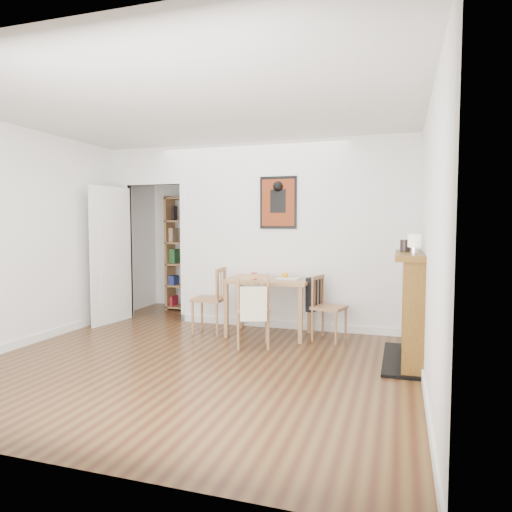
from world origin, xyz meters
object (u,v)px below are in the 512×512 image
(bookshelf, at_px, (190,254))
(mantel_lamp, at_px, (414,242))
(chair_left, at_px, (209,300))
(notebook, at_px, (289,278))
(orange_fruit, at_px, (285,275))
(dining_table, at_px, (269,286))
(fireplace, at_px, (413,304))
(chair_front, at_px, (253,309))
(ceramic_jar_b, at_px, (410,246))
(red_glass, at_px, (254,276))
(ceramic_jar_a, at_px, (405,246))
(chair_right, at_px, (328,307))

(bookshelf, relative_size, mantel_lamp, 9.85)
(chair_left, xyz_separation_m, bookshelf, (-0.95, 1.39, 0.51))
(mantel_lamp, bearing_deg, notebook, 145.57)
(orange_fruit, relative_size, mantel_lamp, 0.43)
(dining_table, xyz_separation_m, fireplace, (1.77, -0.65, -0.04))
(chair_front, height_order, ceramic_jar_b, ceramic_jar_b)
(dining_table, distance_m, red_glass, 0.24)
(notebook, height_order, ceramic_jar_a, ceramic_jar_a)
(chair_right, bearing_deg, ceramic_jar_b, -18.01)
(red_glass, height_order, ceramic_jar_b, ceramic_jar_b)
(notebook, distance_m, mantel_lamp, 1.90)
(dining_table, relative_size, chair_right, 1.34)
(chair_right, xyz_separation_m, ceramic_jar_a, (0.90, -0.53, 0.80))
(chair_left, distance_m, orange_fruit, 1.08)
(fireplace, xyz_separation_m, ceramic_jar_a, (-0.09, 0.09, 0.61))
(chair_right, relative_size, ceramic_jar_b, 7.70)
(chair_front, height_order, fireplace, fireplace)
(chair_left, height_order, orange_fruit, chair_left)
(chair_front, relative_size, ceramic_jar_a, 6.90)
(notebook, bearing_deg, ceramic_jar_b, -15.50)
(chair_right, distance_m, notebook, 0.63)
(red_glass, bearing_deg, dining_table, 29.28)
(fireplace, bearing_deg, ceramic_jar_b, 97.92)
(ceramic_jar_b, bearing_deg, red_glass, 172.66)
(notebook, bearing_deg, chair_left, -172.54)
(bookshelf, bearing_deg, ceramic_jar_b, -25.46)
(fireplace, height_order, mantel_lamp, mantel_lamp)
(dining_table, bearing_deg, orange_fruit, 35.17)
(chair_right, bearing_deg, ceramic_jar_a, -30.67)
(dining_table, height_order, chair_right, chair_right)
(orange_fruit, bearing_deg, chair_left, -168.77)
(mantel_lamp, bearing_deg, bookshelf, 147.01)
(chair_right, relative_size, chair_front, 0.91)
(chair_left, bearing_deg, ceramic_jar_b, -6.06)
(chair_right, relative_size, mantel_lamp, 4.16)
(fireplace, distance_m, ceramic_jar_b, 0.68)
(chair_left, bearing_deg, fireplace, -12.74)
(chair_right, bearing_deg, fireplace, -32.15)
(fireplace, height_order, orange_fruit, fireplace)
(dining_table, bearing_deg, chair_left, -175.17)
(bookshelf, bearing_deg, chair_left, -55.73)
(dining_table, bearing_deg, chair_right, -2.30)
(bookshelf, xyz_separation_m, fireplace, (3.53, -1.98, -0.34))
(chair_right, height_order, orange_fruit, orange_fruit)
(ceramic_jar_a, xyz_separation_m, ceramic_jar_b, (0.05, 0.22, -0.01))
(orange_fruit, xyz_separation_m, ceramic_jar_a, (1.49, -0.69, 0.44))
(chair_right, distance_m, fireplace, 1.19)
(mantel_lamp, height_order, ceramic_jar_b, mantel_lamp)
(orange_fruit, xyz_separation_m, notebook, (0.06, -0.06, -0.03))
(dining_table, xyz_separation_m, notebook, (0.25, 0.07, 0.10))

